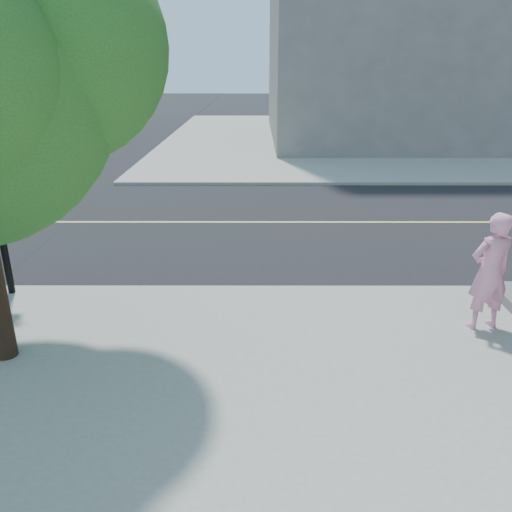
{
  "coord_description": "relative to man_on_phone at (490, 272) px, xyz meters",
  "views": [
    {
      "loc": [
        4.11,
        -8.81,
        4.05
      ],
      "look_at": [
        4.1,
        -1.53,
        1.3
      ],
      "focal_mm": 35.68,
      "sensor_mm": 36.0,
      "label": 1
    }
  ],
  "objects": [
    {
      "name": "ground",
      "position": [
        -7.7,
        1.6,
        -1.07
      ],
      "size": [
        140.0,
        140.0,
        0.0
      ],
      "primitive_type": "plane",
      "color": "black",
      "rests_on": "ground"
    },
    {
      "name": "road_ew",
      "position": [
        -7.7,
        6.1,
        -1.06
      ],
      "size": [
        140.0,
        9.0,
        0.01
      ],
      "primitive_type": "cube",
      "color": "black",
      "rests_on": "ground"
    },
    {
      "name": "sidewalk_ne",
      "position": [
        5.8,
        23.1,
        -1.01
      ],
      "size": [
        29.0,
        25.0,
        0.12
      ],
      "primitive_type": "cube",
      "color": "gray",
      "rests_on": "ground"
    },
    {
      "name": "filler_ne",
      "position": [
        6.3,
        23.6,
        6.05
      ],
      "size": [
        18.0,
        16.0,
        14.0
      ],
      "primitive_type": "cube",
      "color": "slate",
      "rests_on": "sidewalk_ne"
    },
    {
      "name": "man_on_phone",
      "position": [
        0.0,
        0.0,
        0.0
      ],
      "size": [
        0.78,
        0.6,
        1.89
      ],
      "primitive_type": "imported",
      "rotation": [
        0.0,
        0.0,
        3.37
      ],
      "color": "pink",
      "rests_on": "sidewalk_se"
    }
  ]
}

